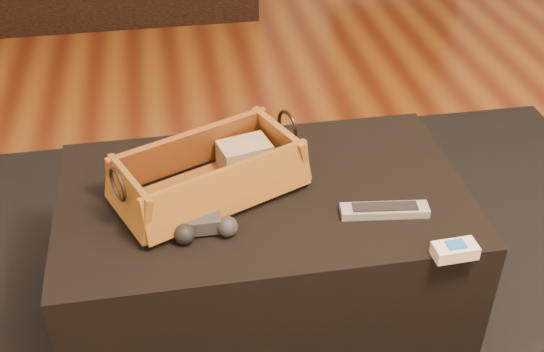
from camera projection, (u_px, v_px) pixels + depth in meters
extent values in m
cube|color=black|center=(267.00, 326.00, 1.88)|extent=(2.60, 2.00, 0.01)
cube|color=black|center=(263.00, 255.00, 1.79)|extent=(1.00, 0.60, 0.42)
cube|color=black|center=(205.00, 191.00, 1.63)|extent=(0.23, 0.16, 0.03)
cube|color=tan|center=(245.00, 155.00, 1.71)|extent=(0.14, 0.11, 0.07)
cube|color=brown|center=(210.00, 191.00, 1.66)|extent=(0.44, 0.33, 0.02)
cube|color=brown|center=(189.00, 150.00, 1.69)|extent=(0.41, 0.21, 0.11)
cube|color=#975F22|center=(230.00, 190.00, 1.56)|extent=(0.41, 0.21, 0.11)
cube|color=#A96826|center=(281.00, 143.00, 1.72)|extent=(0.12, 0.21, 0.11)
cube|color=#996422|center=(128.00, 198.00, 1.53)|extent=(0.12, 0.21, 0.11)
torus|color=black|center=(287.00, 126.00, 1.70)|extent=(0.04, 0.08, 0.08)
torus|color=#2D241E|center=(118.00, 184.00, 1.50)|extent=(0.04, 0.08, 0.08)
cube|color=#2C2C2E|center=(204.00, 222.00, 1.54)|extent=(0.08, 0.05, 0.04)
sphere|color=black|center=(185.00, 234.00, 1.51)|extent=(0.05, 0.05, 0.05)
sphere|color=#272729|center=(228.00, 227.00, 1.53)|extent=(0.05, 0.05, 0.05)
cube|color=#9FA0A6|center=(385.00, 210.00, 1.60)|extent=(0.21, 0.07, 0.02)
cube|color=black|center=(385.00, 206.00, 1.59)|extent=(0.16, 0.05, 0.00)
cube|color=silver|center=(455.00, 251.00, 1.48)|extent=(0.10, 0.05, 0.03)
cube|color=blue|center=(456.00, 245.00, 1.47)|extent=(0.04, 0.03, 0.01)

